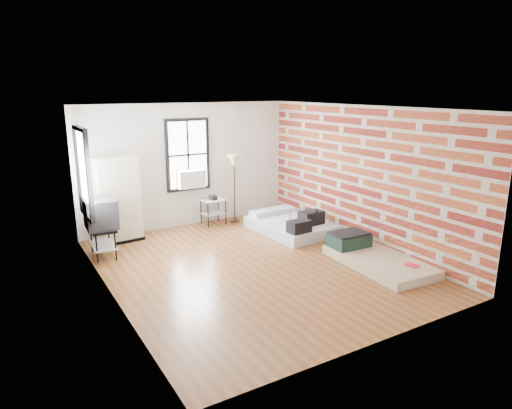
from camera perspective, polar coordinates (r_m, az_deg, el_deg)
ground at (r=8.33m, az=-0.25°, el=-7.66°), size 6.00×6.00×0.00m
room_shell at (r=8.26m, az=-0.15°, el=4.72°), size 5.02×6.02×2.80m
mattress_main at (r=10.20m, az=4.52°, el=-2.52°), size 1.48×1.93×0.59m
mattress_bare at (r=8.69m, az=14.22°, el=-6.24°), size 1.17×2.07×0.43m
wardrobe at (r=9.82m, az=-16.95°, el=0.56°), size 0.94×0.59×1.77m
side_table at (r=10.69m, az=-5.38°, el=-0.02°), size 0.55×0.45×0.70m
floor_lamp at (r=10.67m, az=-2.74°, el=5.04°), size 0.35×0.35×1.63m
tv_stand at (r=9.02m, az=-18.81°, el=-1.29°), size 0.59×0.82×1.12m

